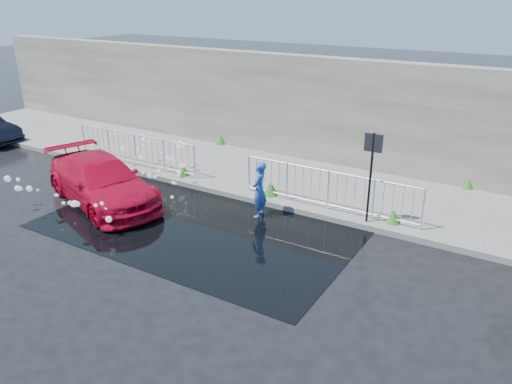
% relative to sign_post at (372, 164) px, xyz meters
% --- Properties ---
extents(ground, '(90.00, 90.00, 0.00)m').
position_rel_sign_post_xyz_m(ground, '(-4.20, -3.10, -1.72)').
color(ground, black).
rests_on(ground, ground).
extents(pavement, '(30.00, 4.00, 0.15)m').
position_rel_sign_post_xyz_m(pavement, '(-4.20, 1.90, -1.65)').
color(pavement, '#5E5D59').
rests_on(pavement, ground).
extents(curb, '(30.00, 0.25, 0.16)m').
position_rel_sign_post_xyz_m(curb, '(-4.20, -0.10, -1.64)').
color(curb, '#5E5D59').
rests_on(curb, ground).
extents(retaining_wall, '(30.00, 0.60, 3.50)m').
position_rel_sign_post_xyz_m(retaining_wall, '(-4.20, 4.10, 0.18)').
color(retaining_wall, '#575449').
rests_on(retaining_wall, pavement).
extents(puddle, '(8.00, 5.00, 0.01)m').
position_rel_sign_post_xyz_m(puddle, '(-3.70, -2.10, -1.72)').
color(puddle, black).
rests_on(puddle, ground).
extents(sign_post, '(0.45, 0.06, 2.50)m').
position_rel_sign_post_xyz_m(sign_post, '(0.00, 0.00, 0.00)').
color(sign_post, black).
rests_on(sign_post, ground).
extents(railing_left, '(5.05, 0.05, 1.10)m').
position_rel_sign_post_xyz_m(railing_left, '(-8.20, 0.25, -0.99)').
color(railing_left, silver).
rests_on(railing_left, pavement).
extents(railing_right, '(5.05, 0.05, 1.10)m').
position_rel_sign_post_xyz_m(railing_right, '(-1.20, 0.25, -0.99)').
color(railing_right, silver).
rests_on(railing_right, pavement).
extents(weeds, '(12.17, 3.93, 0.41)m').
position_rel_sign_post_xyz_m(weeds, '(-4.38, 1.41, -1.39)').
color(weeds, '#195717').
rests_on(weeds, pavement).
extents(water_spray, '(3.67, 5.48, 0.95)m').
position_rel_sign_post_xyz_m(water_spray, '(-7.04, -1.70, -1.04)').
color(water_spray, white).
rests_on(water_spray, ground).
extents(red_car, '(4.87, 3.21, 1.31)m').
position_rel_sign_post_xyz_m(red_car, '(-6.99, -2.37, -1.07)').
color(red_car, '#B30724').
rests_on(red_car, ground).
extents(person, '(0.46, 0.62, 1.53)m').
position_rel_sign_post_xyz_m(person, '(-2.70, -0.85, -0.96)').
color(person, blue).
rests_on(person, ground).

